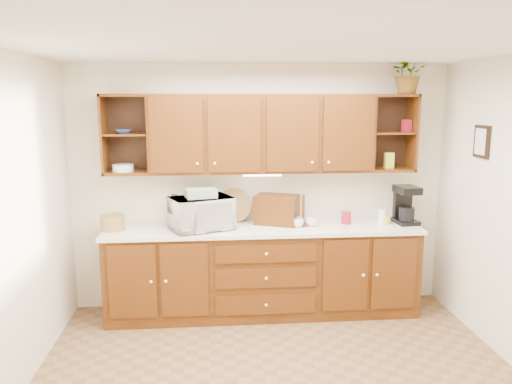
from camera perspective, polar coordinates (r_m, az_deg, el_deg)
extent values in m
plane|color=white|center=(3.58, 3.31, 16.40)|extent=(4.00, 4.00, 0.00)
plane|color=#EFE4C9|center=(5.38, 0.50, 0.53)|extent=(4.00, 0.00, 4.00)
plane|color=#EFE4C9|center=(3.94, -27.18, -4.36)|extent=(0.00, 3.50, 3.50)
cube|color=#361A06|center=(5.31, 0.80, -9.11)|extent=(3.20, 0.60, 0.90)
cube|color=white|center=(5.16, 0.82, -4.23)|extent=(3.24, 0.64, 0.04)
cube|color=#361A06|center=(5.14, 0.69, 6.69)|extent=(2.30, 0.33, 0.80)
cube|color=black|center=(5.34, -14.42, 6.51)|extent=(0.45, 0.02, 0.80)
cube|color=black|center=(5.60, 14.77, 6.66)|extent=(0.45, 0.02, 0.80)
cube|color=#361A06|center=(5.19, -14.69, 6.39)|extent=(0.43, 0.30, 0.02)
cube|color=#361A06|center=(5.45, 15.31, 6.54)|extent=(0.43, 0.30, 0.02)
cube|color=#361A06|center=(5.44, 15.51, 10.58)|extent=(0.45, 0.33, 0.03)
cube|color=white|center=(5.14, 0.73, 1.98)|extent=(0.40, 0.05, 0.02)
cube|color=black|center=(5.09, 24.40, 5.27)|extent=(0.03, 0.24, 0.30)
cylinder|color=#A67545|center=(5.22, -16.05, -3.37)|extent=(0.30, 0.30, 0.15)
imported|color=#F0E5CF|center=(5.06, -6.27, -2.44)|extent=(0.70, 0.60, 0.33)
cube|color=#C6C95E|center=(5.01, -6.31, -0.11)|extent=(0.34, 0.27, 0.09)
cylinder|color=black|center=(5.27, -9.27, -2.02)|extent=(0.08, 0.08, 0.32)
cylinder|color=#A67545|center=(5.37, -2.47, -3.32)|extent=(0.38, 0.14, 0.36)
cube|color=#361A06|center=(5.26, 2.39, -2.01)|extent=(0.51, 0.42, 0.31)
cylinder|color=#361A06|center=(5.19, 5.44, -2.08)|extent=(0.03, 0.03, 0.33)
cylinder|color=#361A06|center=(5.23, 5.41, -3.74)|extent=(0.13, 0.13, 0.02)
imported|color=white|center=(5.21, 6.37, -3.38)|extent=(0.15, 0.15, 0.10)
imported|color=white|center=(5.30, 5.07, -3.11)|extent=(0.15, 0.15, 0.10)
imported|color=white|center=(5.15, 4.80, -3.50)|extent=(0.15, 0.15, 0.10)
cylinder|color=maroon|center=(5.36, 10.26, -2.90)|extent=(0.13, 0.13, 0.13)
cylinder|color=white|center=(5.40, 14.20, -2.77)|extent=(0.11, 0.11, 0.16)
cylinder|color=yellow|center=(5.43, 14.52, -3.05)|extent=(0.12, 0.12, 0.10)
cube|color=black|center=(5.53, 16.71, -3.24)|extent=(0.24, 0.29, 0.04)
cube|color=black|center=(5.59, 16.40, -1.28)|extent=(0.20, 0.08, 0.34)
cube|color=black|center=(5.46, 16.90, 0.25)|extent=(0.24, 0.29, 0.07)
cylinder|color=black|center=(5.49, 16.84, -2.42)|extent=(0.17, 0.17, 0.15)
imported|color=#273C91|center=(5.18, -14.91, 6.69)|extent=(0.18, 0.18, 0.04)
cylinder|color=white|center=(5.21, -14.96, 2.68)|extent=(0.27, 0.27, 0.07)
cube|color=yellow|center=(5.46, 14.95, 3.52)|extent=(0.09, 0.07, 0.16)
cube|color=maroon|center=(5.49, 16.82, 7.26)|extent=(0.10, 0.09, 0.13)
imported|color=#999999|center=(5.45, 17.07, 12.90)|extent=(0.43, 0.39, 0.43)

